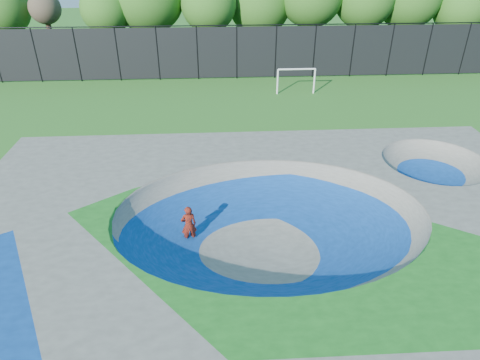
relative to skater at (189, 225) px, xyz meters
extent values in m
plane|color=#25631B|center=(2.86, -0.44, -0.78)|extent=(120.00, 120.00, 0.00)
cube|color=gray|center=(2.86, -0.44, -0.03)|extent=(22.00, 14.00, 1.50)
imported|color=red|center=(0.00, 0.00, 0.00)|extent=(0.64, 0.49, 1.55)
cube|color=black|center=(0.00, 0.00, -0.75)|extent=(0.80, 0.29, 0.05)
cylinder|color=white|center=(5.51, 16.61, 0.09)|extent=(0.12, 0.12, 1.74)
cylinder|color=white|center=(8.12, 16.61, 0.09)|extent=(0.12, 0.12, 1.74)
cylinder|color=white|center=(6.82, 16.61, 0.97)|extent=(2.61, 0.12, 0.12)
cylinder|color=black|center=(-12.14, 20.56, 1.22)|extent=(0.09, 0.09, 4.00)
cylinder|color=black|center=(-9.14, 20.56, 1.22)|extent=(0.09, 0.09, 4.00)
cylinder|color=black|center=(-6.14, 20.56, 1.22)|extent=(0.09, 0.09, 4.00)
cylinder|color=black|center=(-3.14, 20.56, 1.22)|extent=(0.09, 0.09, 4.00)
cylinder|color=black|center=(-0.14, 20.56, 1.22)|extent=(0.09, 0.09, 4.00)
cylinder|color=black|center=(2.86, 20.56, 1.22)|extent=(0.09, 0.09, 4.00)
cylinder|color=black|center=(5.86, 20.56, 1.22)|extent=(0.09, 0.09, 4.00)
cylinder|color=black|center=(8.86, 20.56, 1.22)|extent=(0.09, 0.09, 4.00)
cylinder|color=black|center=(11.86, 20.56, 1.22)|extent=(0.09, 0.09, 4.00)
cylinder|color=black|center=(14.86, 20.56, 1.22)|extent=(0.09, 0.09, 4.00)
cylinder|color=black|center=(17.86, 20.56, 1.22)|extent=(0.09, 0.09, 4.00)
cylinder|color=black|center=(20.86, 20.56, 1.22)|extent=(0.09, 0.09, 4.00)
cube|color=black|center=(2.86, 20.56, 1.22)|extent=(48.00, 0.03, 3.80)
cylinder|color=black|center=(2.86, 20.56, 3.22)|extent=(48.00, 0.08, 0.08)
cylinder|color=#452D22|center=(-16.42, 26.65, 0.64)|extent=(0.44, 0.44, 2.83)
sphere|color=#2A6219|center=(-16.42, 26.65, 3.71)|extent=(4.41, 4.41, 4.41)
cylinder|color=#452D22|center=(-12.73, 26.01, 0.96)|extent=(0.44, 0.44, 3.48)
sphere|color=brown|center=(-12.73, 26.01, 3.80)|extent=(2.60, 2.60, 2.60)
cylinder|color=#452D22|center=(-7.47, 24.58, 0.80)|extent=(0.44, 0.44, 3.15)
sphere|color=#2A6219|center=(-7.47, 24.58, 3.88)|extent=(4.02, 4.02, 4.02)
cylinder|color=#452D22|center=(-4.15, 25.58, 0.86)|extent=(0.44, 0.44, 3.27)
cylinder|color=#452D22|center=(0.80, 24.66, 0.86)|extent=(0.44, 0.44, 3.28)
sphere|color=#2A6219|center=(0.80, 24.66, 4.20)|extent=(4.53, 4.53, 4.53)
cylinder|color=#452D22|center=(5.16, 26.42, 0.59)|extent=(0.44, 0.44, 2.74)
sphere|color=#2A6219|center=(5.16, 26.42, 3.98)|extent=(5.38, 5.38, 5.38)
cylinder|color=#452D22|center=(9.38, 25.46, 0.99)|extent=(0.44, 0.44, 3.52)
cylinder|color=#452D22|center=(13.93, 25.39, 0.90)|extent=(0.44, 0.44, 3.34)
cylinder|color=#452D22|center=(17.97, 25.96, 0.82)|extent=(0.44, 0.44, 3.20)
cylinder|color=#452D22|center=(22.40, 25.38, 0.60)|extent=(0.44, 0.44, 2.76)
sphere|color=#2A6219|center=(22.40, 25.38, 3.71)|extent=(4.60, 4.60, 4.60)
camera|label=1|loc=(1.08, -12.60, 9.05)|focal=32.00mm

